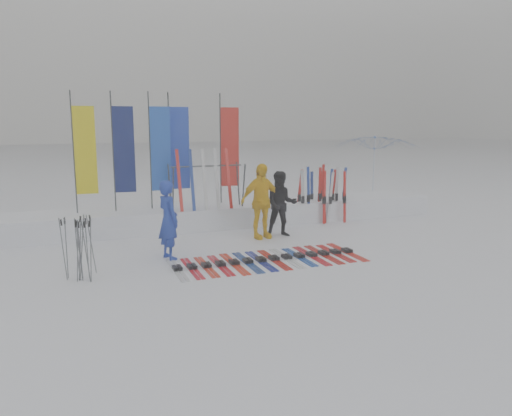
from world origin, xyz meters
name	(u,v)px	position (x,y,z in m)	size (l,w,h in m)	color
ground	(274,269)	(0.00, 0.00, 0.00)	(120.00, 120.00, 0.00)	white
snow_bank	(213,215)	(0.00, 4.60, 0.30)	(14.00, 1.60, 0.60)	white
person_blue	(168,220)	(-1.89, 1.53, 0.88)	(0.64, 0.42, 1.75)	#1C34A5
person_black	(281,204)	(1.31, 2.65, 0.86)	(0.84, 0.65, 1.72)	black
person_yellow	(261,201)	(0.72, 2.63, 0.97)	(1.14, 0.48, 1.95)	yellow
tent_canopy	(376,170)	(6.29, 5.76, 1.30)	(2.84, 2.90, 2.61)	white
ski_row	(268,259)	(0.10, 0.59, 0.04)	(4.16, 1.69, 0.07)	silver
pole_cluster	(80,249)	(-3.76, 0.66, 0.60)	(0.65, 0.60, 1.25)	#595B60
feather_flags	(157,149)	(-1.55, 4.75, 2.24)	(4.64, 0.29, 3.20)	#383A3F
ski_rack	(207,180)	(-0.29, 4.20, 1.38)	(2.04, 0.80, 1.23)	#383A3F
upright_skis	(325,195)	(3.33, 4.03, 0.79)	(1.60, 0.99, 1.69)	red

